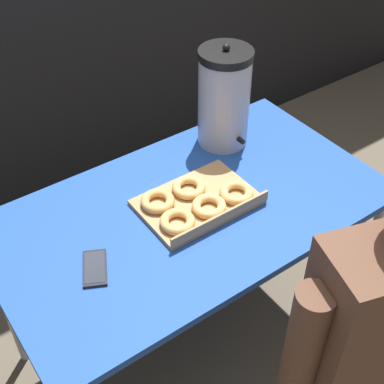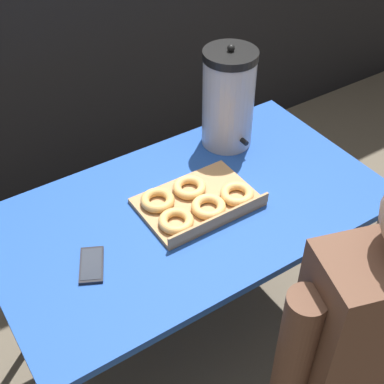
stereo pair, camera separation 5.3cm
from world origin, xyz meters
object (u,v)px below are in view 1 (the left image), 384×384
(donut_box, at_px, (197,202))
(cell_phone, at_px, (95,268))
(coffee_urn, at_px, (224,98))
(person_seated, at_px, (378,350))

(donut_box, bearing_deg, cell_phone, -173.47)
(coffee_urn, relative_size, person_seated, 0.31)
(coffee_urn, xyz_separation_m, cell_phone, (-0.69, -0.29, -0.18))
(donut_box, relative_size, person_seated, 0.31)
(coffee_urn, distance_m, cell_phone, 0.76)
(donut_box, bearing_deg, coffee_urn, 39.63)
(coffee_urn, relative_size, cell_phone, 2.58)
(donut_box, distance_m, cell_phone, 0.39)
(donut_box, distance_m, coffee_urn, 0.41)
(donut_box, relative_size, coffee_urn, 1.00)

